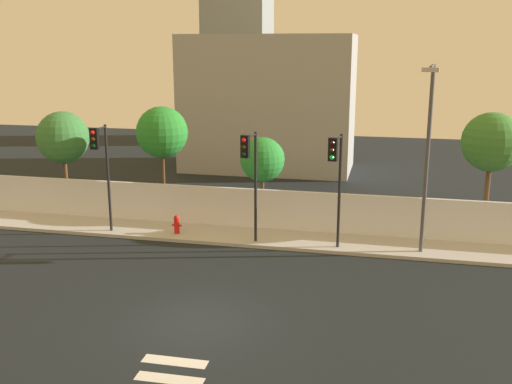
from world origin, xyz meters
The scene contains 14 objects.
ground_plane centered at (0.00, 0.00, 0.00)m, with size 80.00×80.00×0.00m, color black.
sidewalk centered at (0.00, 8.20, 0.07)m, with size 36.00×2.40×0.15m, color #B4B4B4.
perimeter_wall centered at (0.00, 9.49, 1.05)m, with size 36.00×0.18×1.80m, color silver.
traffic_light_left centered at (3.49, 6.95, 3.60)m, with size 0.46×1.36×4.73m.
traffic_light_center centered at (0.00, 7.00, 3.57)m, with size 0.44×1.27×4.70m.
traffic_light_right centered at (-6.57, 6.95, 3.65)m, with size 0.35×1.38×4.81m.
street_lamp_curbside centered at (6.93, 7.53, 4.49)m, with size 0.62×1.84×7.46m.
fire_hydrant centered at (-3.54, 7.80, 0.60)m, with size 0.44×0.26×0.84m.
roadside_tree_leftmost centered at (-10.71, 10.96, 3.74)m, with size 2.64×2.64×5.07m.
roadside_tree_midleft centered at (-5.34, 10.96, 4.17)m, with size 2.52×2.52×5.44m.
roadside_tree_midright centered at (-0.33, 10.96, 3.03)m, with size 2.11×2.11×4.10m.
roadside_tree_rightmost centered at (9.79, 10.96, 4.22)m, with size 2.57×2.57×5.53m.
low_building_distant centered at (-2.60, 23.49, 4.49)m, with size 11.27×6.00×8.99m, color #A5A5A5.
tower_on_skyline centered at (-7.82, 35.49, 11.69)m, with size 5.38×5.00×23.39m, color gray.
Camera 1 is at (5.46, -15.93, 8.29)m, focal length 41.50 mm.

